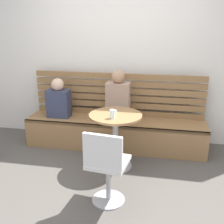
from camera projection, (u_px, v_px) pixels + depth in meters
ground at (97, 191)px, 3.22m from camera, size 8.00×8.00×0.00m
back_wall at (120, 49)px, 4.28m from camera, size 5.20×0.10×2.90m
booth_bench at (115, 133)px, 4.26m from camera, size 2.70×0.52×0.44m
booth_backrest at (118, 94)px, 4.31m from camera, size 2.65×0.04×0.67m
cafe_table at (115, 130)px, 3.60m from camera, size 0.68×0.68×0.74m
white_chair at (106, 165)px, 2.85m from camera, size 0.45×0.45×0.85m
person_adult at (118, 99)px, 4.04m from camera, size 0.34×0.22×0.76m
person_child_left at (59, 100)px, 4.26m from camera, size 0.34×0.22×0.61m
cup_espresso_small at (115, 112)px, 3.51m from camera, size 0.06×0.06×0.05m
cup_water_clear at (112, 114)px, 3.37m from camera, size 0.07×0.07×0.11m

